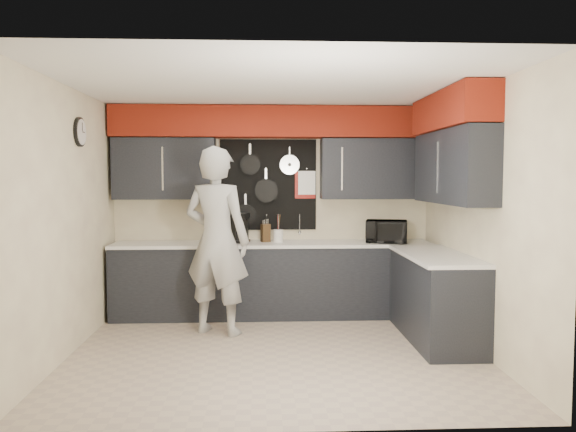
{
  "coord_description": "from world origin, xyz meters",
  "views": [
    {
      "loc": [
        -0.15,
        -5.43,
        1.73
      ],
      "look_at": [
        0.14,
        0.5,
        1.31
      ],
      "focal_mm": 35.0,
      "sensor_mm": 36.0,
      "label": 1
    }
  ],
  "objects": [
    {
      "name": "knife_block",
      "position": [
        -0.09,
        1.5,
        1.03
      ],
      "size": [
        0.13,
        0.13,
        0.22
      ],
      "primitive_type": "cube",
      "rotation": [
        0.0,
        0.0,
        0.32
      ],
      "color": "#342210",
      "rests_on": "base_cabinets"
    },
    {
      "name": "utensil_crock",
      "position": [
        0.07,
        1.46,
        1.0
      ],
      "size": [
        0.12,
        0.12,
        0.16
      ],
      "primitive_type": "cylinder",
      "color": "white",
      "rests_on": "base_cabinets"
    },
    {
      "name": "microwave",
      "position": [
        1.39,
        1.37,
        1.06
      ],
      "size": [
        0.56,
        0.44,
        0.27
      ],
      "primitive_type": "imported",
      "rotation": [
        0.0,
        0.0,
        -0.24
      ],
      "color": "black",
      "rests_on": "base_cabinets"
    },
    {
      "name": "right_wall_assembly",
      "position": [
        1.85,
        0.26,
        1.94
      ],
      "size": [
        0.36,
        3.5,
        2.6
      ],
      "color": "#FAF0C1",
      "rests_on": "ground"
    },
    {
      "name": "ground",
      "position": [
        0.0,
        0.0,
        0.0
      ],
      "size": [
        4.0,
        4.0,
        0.0
      ],
      "primitive_type": "plane",
      "color": "tan",
      "rests_on": "ground"
    },
    {
      "name": "back_wall_assembly",
      "position": [
        0.01,
        1.6,
        2.01
      ],
      "size": [
        4.0,
        0.36,
        2.6
      ],
      "color": "#FAF0C1",
      "rests_on": "ground"
    },
    {
      "name": "left_wall_assembly",
      "position": [
        -1.99,
        0.02,
        1.33
      ],
      "size": [
        0.05,
        3.5,
        2.6
      ],
      "color": "#FAF0C1",
      "rests_on": "ground"
    },
    {
      "name": "base_cabinets",
      "position": [
        0.49,
        1.13,
        0.46
      ],
      "size": [
        3.95,
        2.2,
        0.92
      ],
      "color": "black",
      "rests_on": "ground"
    },
    {
      "name": "person",
      "position": [
        -0.63,
        0.7,
        1.03
      ],
      "size": [
        0.88,
        0.74,
        2.05
      ],
      "primitive_type": "imported",
      "rotation": [
        0.0,
        0.0,
        2.76
      ],
      "color": "#A5A5A3",
      "rests_on": "ground"
    },
    {
      "name": "coffee_maker",
      "position": [
        -0.4,
        1.48,
        1.11
      ],
      "size": [
        0.25,
        0.28,
        0.36
      ],
      "rotation": [
        0.0,
        0.0,
        -0.23
      ],
      "color": "black",
      "rests_on": "base_cabinets"
    }
  ]
}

